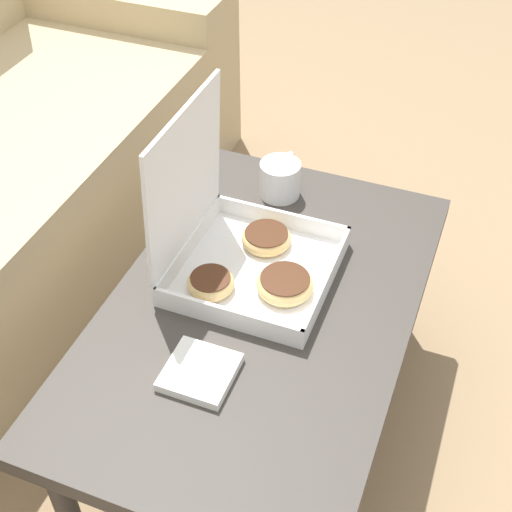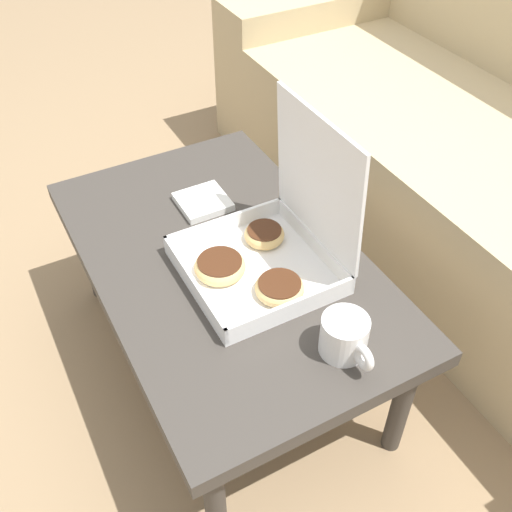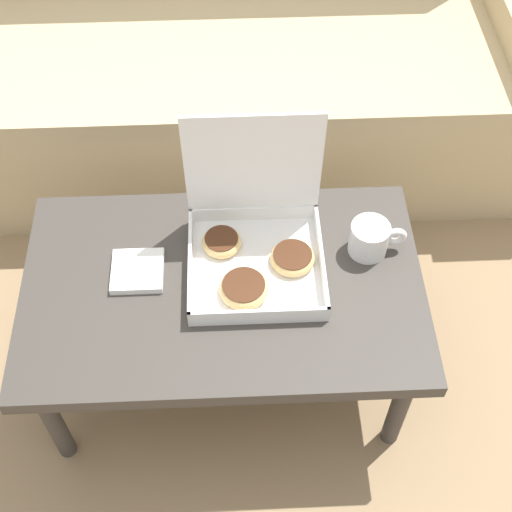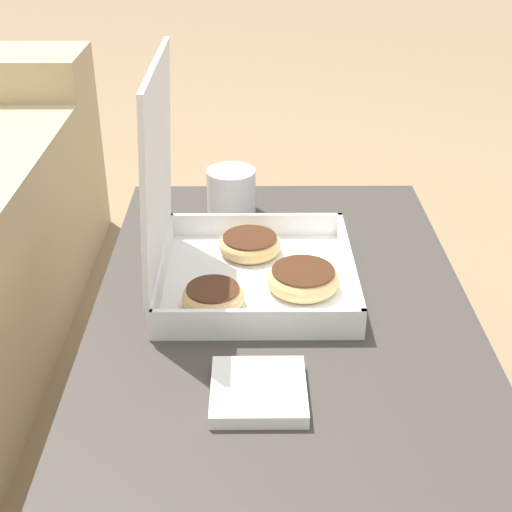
# 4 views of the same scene
# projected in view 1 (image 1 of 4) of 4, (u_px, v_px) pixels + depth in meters

# --- Properties ---
(ground_plane) EXTENTS (12.00, 12.00, 0.00)m
(ground_plane) POSITION_uv_depth(u_px,v_px,m) (207.00, 401.00, 1.69)
(ground_plane) COLOR #937756
(coffee_table) EXTENTS (0.94, 0.58, 0.38)m
(coffee_table) POSITION_uv_depth(u_px,v_px,m) (260.00, 319.00, 1.43)
(coffee_table) COLOR #3D3833
(coffee_table) RESTS_ON ground_plane
(pastry_box) EXTENTS (0.32, 0.31, 0.36)m
(pastry_box) POSITION_uv_depth(u_px,v_px,m) (242.00, 249.00, 1.43)
(pastry_box) COLOR white
(pastry_box) RESTS_ON coffee_table
(coffee_mug) EXTENTS (0.14, 0.09, 0.08)m
(coffee_mug) POSITION_uv_depth(u_px,v_px,m) (281.00, 178.00, 1.64)
(coffee_mug) COLOR white
(coffee_mug) RESTS_ON coffee_table
(napkin_stack) EXTENTS (0.12, 0.12, 0.02)m
(napkin_stack) POSITION_uv_depth(u_px,v_px,m) (200.00, 372.00, 1.27)
(napkin_stack) COLOR white
(napkin_stack) RESTS_ON coffee_table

